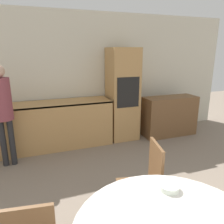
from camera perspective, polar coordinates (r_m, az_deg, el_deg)
wall_back at (r=4.62m, az=-8.34°, el=8.85°), size 6.99×0.05×2.60m
kitchen_counter at (r=4.37m, az=-20.94°, el=-3.70°), size 3.13×0.60×0.90m
oven_unit at (r=4.60m, az=2.74°, el=4.58°), size 0.58×0.59×1.90m
sideboard at (r=5.04m, az=14.75°, el=-1.01°), size 1.20×0.45×0.87m
chair_far_right at (r=2.40m, az=8.93°, el=-17.40°), size 0.48×0.48×0.94m
person_standing at (r=3.78m, az=-26.71°, el=1.73°), size 0.29×0.29×1.64m
bowl_near at (r=1.88m, az=14.65°, el=-18.58°), size 0.16×0.16×0.04m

